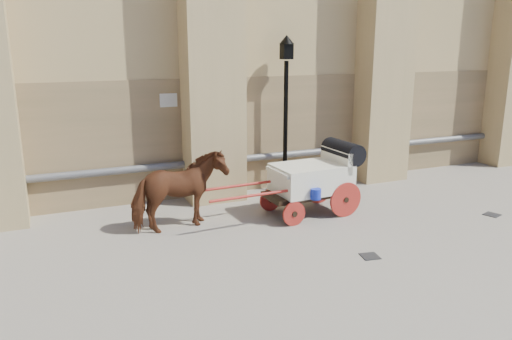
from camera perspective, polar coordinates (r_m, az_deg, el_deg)
name	(u,v)px	position (r m, az deg, el deg)	size (l,w,h in m)	color
ground	(321,243)	(10.02, 7.49, -8.30)	(90.00, 90.00, 0.00)	slate
horse	(179,192)	(10.51, -8.76, -2.47)	(0.89, 1.96, 1.66)	#642C17
carriage	(316,176)	(11.51, 6.87, -0.66)	(3.77, 1.38, 1.63)	black
street_lamp	(286,110)	(12.95, 3.42, 6.85)	(0.38, 0.38, 4.03)	black
drain_grate_near	(370,256)	(9.59, 12.89, -9.58)	(0.32, 0.32, 0.01)	black
drain_grate_far	(492,215)	(12.72, 25.37, -4.63)	(0.32, 0.32, 0.01)	black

